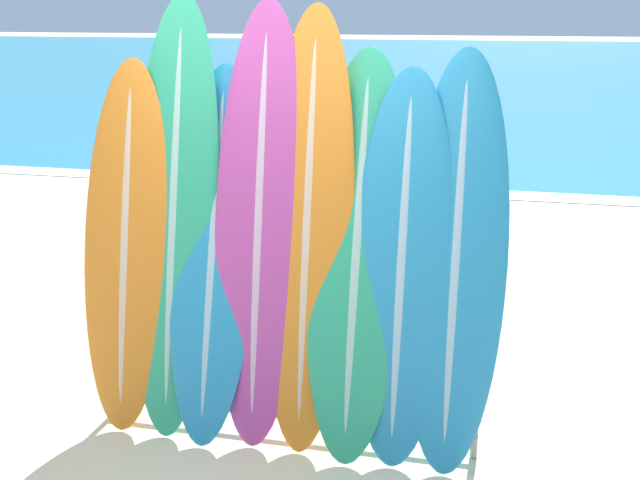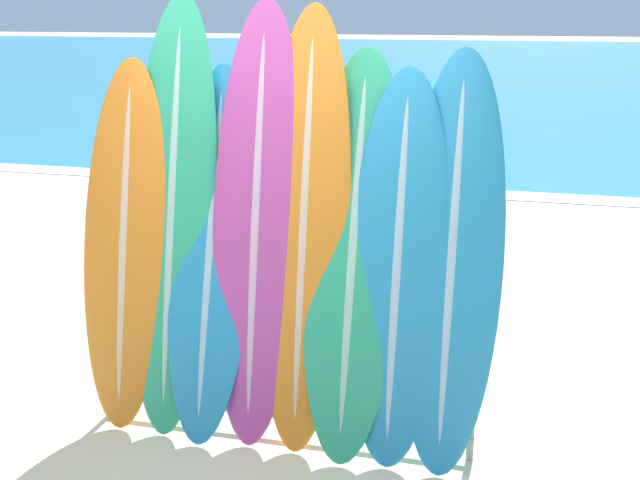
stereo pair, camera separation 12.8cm
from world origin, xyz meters
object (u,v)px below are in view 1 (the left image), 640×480
at_px(surfboard_slot_1, 174,218).
at_px(person_near_water, 339,136).
at_px(surfboard_slot_3, 260,227).
at_px(surfboard_slot_5, 357,256).
at_px(surfboard_slot_0, 127,247).
at_px(surfboard_slot_6, 402,269).
at_px(surfboard_slot_4, 308,232).
at_px(surfboard_slot_7, 456,262).
at_px(surfboard_rack, 284,353).
at_px(surfboard_slot_2, 214,255).

height_order(surfboard_slot_1, person_near_water, surfboard_slot_1).
height_order(surfboard_slot_3, surfboard_slot_5, surfboard_slot_3).
bearing_deg(surfboard_slot_0, person_near_water, 92.56).
height_order(surfboard_slot_0, surfboard_slot_6, surfboard_slot_0).
height_order(surfboard_slot_0, surfboard_slot_5, surfboard_slot_5).
distance_m(surfboard_slot_4, person_near_water, 6.52).
distance_m(surfboard_slot_5, surfboard_slot_7, 0.53).
relative_size(surfboard_slot_5, person_near_water, 1.44).
distance_m(surfboard_rack, surfboard_slot_4, 0.73).
relative_size(surfboard_rack, surfboard_slot_1, 0.89).
bearing_deg(surfboard_slot_6, surfboard_slot_5, 175.18).
bearing_deg(surfboard_slot_0, surfboard_slot_7, 0.57).
bearing_deg(surfboard_slot_3, surfboard_slot_5, -0.60).
xyz_separation_m(surfboard_slot_5, surfboard_slot_7, (0.53, 0.00, 0.00)).
xyz_separation_m(surfboard_slot_2, person_near_water, (-0.82, 6.37, -0.22)).
relative_size(surfboard_slot_1, surfboard_slot_2, 1.18).
height_order(surfboard_slot_2, surfboard_slot_3, surfboard_slot_3).
bearing_deg(surfboard_slot_3, surfboard_slot_1, 177.30).
xyz_separation_m(surfboard_slot_7, person_near_water, (-2.18, 6.37, -0.27)).
bearing_deg(surfboard_slot_6, surfboard_slot_1, 177.78).
bearing_deg(surfboard_slot_6, person_near_water, 106.54).
bearing_deg(surfboard_slot_7, surfboard_slot_5, -179.81).
bearing_deg(surfboard_slot_2, surfboard_slot_7, 0.25).
relative_size(surfboard_slot_1, surfboard_slot_5, 1.13).
xyz_separation_m(surfboard_rack, surfboard_slot_0, (-0.94, -0.01, 0.56)).
bearing_deg(surfboard_rack, surfboard_slot_7, 0.55).
xyz_separation_m(surfboard_slot_1, surfboard_slot_2, (0.25, -0.03, -0.19)).
relative_size(surfboard_slot_0, surfboard_slot_4, 0.88).
xyz_separation_m(surfboard_rack, surfboard_slot_5, (0.42, 0.01, 0.60)).
relative_size(surfboard_slot_1, person_near_water, 1.63).
distance_m(surfboard_rack, surfboard_slot_2, 0.69).
bearing_deg(surfboard_slot_2, person_near_water, 97.30).
relative_size(surfboard_slot_0, surfboard_slot_7, 0.96).
xyz_separation_m(surfboard_slot_6, surfboard_slot_7, (0.28, 0.02, 0.05)).
height_order(surfboard_rack, surfboard_slot_2, surfboard_slot_2).
bearing_deg(surfboard_slot_0, surfboard_slot_3, 1.62).
height_order(surfboard_slot_2, surfboard_slot_5, surfboard_slot_5).
bearing_deg(surfboard_slot_4, surfboard_slot_6, -3.31).
xyz_separation_m(surfboard_slot_4, person_near_water, (-1.37, 6.36, -0.38)).
relative_size(surfboard_slot_7, person_near_water, 1.45).
xyz_separation_m(surfboard_slot_3, person_near_water, (-1.09, 6.36, -0.40)).
bearing_deg(surfboard_slot_7, surfboard_slot_1, 178.98).
bearing_deg(person_near_water, surfboard_slot_3, -42.20).
height_order(surfboard_slot_5, person_near_water, surfboard_slot_5).
distance_m(surfboard_slot_2, surfboard_slot_5, 0.83).
height_order(surfboard_slot_2, person_near_water, surfboard_slot_2).
xyz_separation_m(surfboard_rack, person_near_water, (-1.23, 6.38, 0.33)).
height_order(surfboard_slot_3, surfboard_slot_4, surfboard_slot_3).
distance_m(surfboard_slot_0, surfboard_slot_6, 1.61).
height_order(surfboard_slot_4, surfboard_slot_7, surfboard_slot_4).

